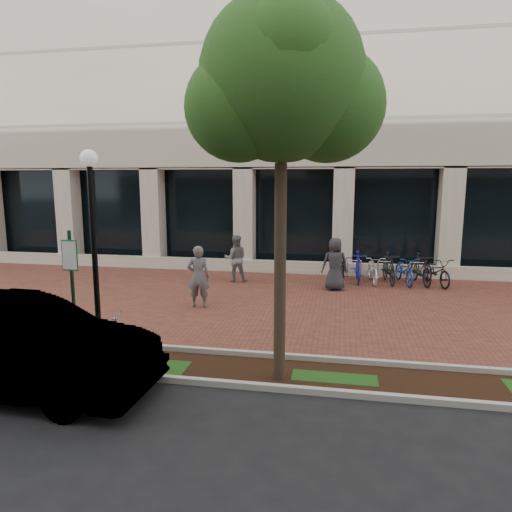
% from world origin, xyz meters
% --- Properties ---
extents(ground, '(120.00, 120.00, 0.00)m').
position_xyz_m(ground, '(0.00, 0.00, 0.00)').
color(ground, black).
rests_on(ground, ground).
extents(brick_plaza, '(40.00, 9.00, 0.01)m').
position_xyz_m(brick_plaza, '(0.00, 0.00, 0.01)').
color(brick_plaza, brown).
rests_on(brick_plaza, ground).
extents(planting_strip, '(40.00, 1.50, 0.01)m').
position_xyz_m(planting_strip, '(0.00, -5.25, 0.01)').
color(planting_strip, black).
rests_on(planting_strip, ground).
extents(curb_plaza_side, '(40.00, 0.12, 0.12)m').
position_xyz_m(curb_plaza_side, '(0.00, -4.50, 0.06)').
color(curb_plaza_side, '#B0B0A6').
rests_on(curb_plaza_side, ground).
extents(curb_street_side, '(40.00, 0.12, 0.12)m').
position_xyz_m(curb_street_side, '(0.00, -6.00, 0.06)').
color(curb_street_side, '#B0B0A6').
rests_on(curb_street_side, ground).
extents(near_office_building, '(40.00, 12.12, 16.00)m').
position_xyz_m(near_office_building, '(0.00, 10.47, 10.05)').
color(near_office_building, beige).
rests_on(near_office_building, ground).
extents(parking_sign, '(0.34, 0.07, 2.74)m').
position_xyz_m(parking_sign, '(-3.33, -5.49, 1.72)').
color(parking_sign, '#153C1E').
rests_on(parking_sign, ground).
extents(lamppost, '(0.36, 0.36, 4.34)m').
position_xyz_m(lamppost, '(-3.26, -4.70, 2.45)').
color(lamppost, black).
rests_on(lamppost, ground).
extents(street_tree, '(3.40, 2.84, 6.84)m').
position_xyz_m(street_tree, '(0.90, -5.46, 5.23)').
color(street_tree, '#443327').
rests_on(street_tree, ground).
extents(locked_bicycle, '(1.90, 0.97, 0.95)m').
position_xyz_m(locked_bicycle, '(-3.09, -5.14, 0.48)').
color(locked_bicycle, '#B8B7BC').
rests_on(locked_bicycle, ground).
extents(pedestrian_left, '(0.72, 0.53, 1.84)m').
position_xyz_m(pedestrian_left, '(-2.15, -0.98, 0.92)').
color(pedestrian_left, '#5B5B5F').
rests_on(pedestrian_left, ground).
extents(pedestrian_mid, '(0.98, 0.84, 1.74)m').
position_xyz_m(pedestrian_mid, '(-1.85, 2.58, 0.87)').
color(pedestrian_mid, slate).
rests_on(pedestrian_mid, ground).
extents(pedestrian_right, '(0.99, 0.76, 1.81)m').
position_xyz_m(pedestrian_right, '(1.76, 1.91, 0.90)').
color(pedestrian_right, '#2A2B30').
rests_on(pedestrian_right, ground).
extents(bike_rack_cluster, '(4.26, 2.04, 1.13)m').
position_xyz_m(bike_rack_cluster, '(3.69, 3.33, 0.53)').
color(bike_rack_cluster, black).
rests_on(bike_rack_cluster, ground).
extents(sedan_near_curb, '(5.03, 1.89, 1.64)m').
position_xyz_m(sedan_near_curb, '(-3.61, -6.83, 0.82)').
color(sedan_near_curb, '#A2A1A6').
rests_on(sedan_near_curb, ground).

